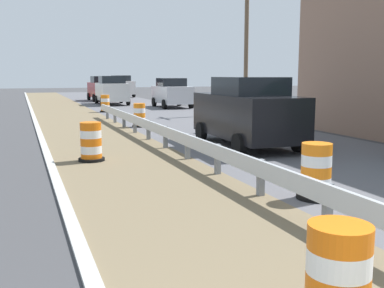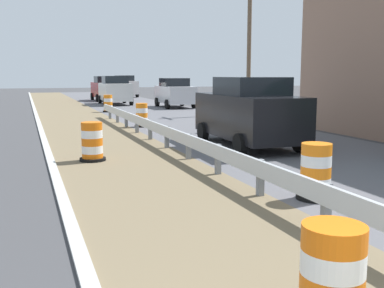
{
  "view_description": "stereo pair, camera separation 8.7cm",
  "coord_description": "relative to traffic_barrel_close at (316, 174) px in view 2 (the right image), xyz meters",
  "views": [
    {
      "loc": [
        -1.94,
        -1.05,
        2.29
      ],
      "look_at": [
        1.37,
        7.75,
        0.85
      ],
      "focal_mm": 42.67,
      "sensor_mm": 36.0,
      "label": 1
    },
    {
      "loc": [
        -1.86,
        -1.08,
        2.29
      ],
      "look_at": [
        1.37,
        7.75,
        0.85
      ],
      "focal_mm": 42.67,
      "sensor_mm": 36.0,
      "label": 2
    }
  ],
  "objects": [
    {
      "name": "traffic_barrel_close",
      "position": [
        0.0,
        0.0,
        0.0
      ],
      "size": [
        0.69,
        0.69,
        1.05
      ],
      "color": "orange",
      "rests_on": "ground"
    },
    {
      "name": "traffic_barrel_mid",
      "position": [
        -3.33,
        5.27,
        -0.0
      ],
      "size": [
        0.7,
        0.7,
        1.04
      ],
      "color": "orange",
      "rests_on": "ground"
    },
    {
      "name": "traffic_barrel_far",
      "position": [
        -0.16,
        12.6,
        -0.0
      ],
      "size": [
        0.64,
        0.64,
        1.04
      ],
      "color": "orange",
      "rests_on": "ground"
    },
    {
      "name": "traffic_barrel_farther",
      "position": [
        -0.17,
        21.15,
        0.0
      ],
      "size": [
        0.66,
        0.66,
        1.05
      ],
      "color": "orange",
      "rests_on": "ground"
    },
    {
      "name": "car_lead_near_lane",
      "position": [
        1.58,
        28.16,
        0.62
      ],
      "size": [
        2.27,
        4.56,
        2.18
      ],
      "rotation": [
        0.0,
        0.0,
        1.54
      ],
      "color": "silver",
      "rests_on": "ground"
    },
    {
      "name": "car_trailing_near_lane",
      "position": [
        4.85,
        40.06,
        0.62
      ],
      "size": [
        2.03,
        4.81,
        2.19
      ],
      "rotation": [
        0.0,
        0.0,
        -1.56
      ],
      "color": "silver",
      "rests_on": "ground"
    },
    {
      "name": "car_lead_far_lane",
      "position": [
        1.73,
        6.11,
        0.63
      ],
      "size": [
        2.27,
        4.82,
        2.21
      ],
      "rotation": [
        0.0,
        0.0,
        1.54
      ],
      "color": "black",
      "rests_on": "ground"
    },
    {
      "name": "car_mid_far_lane",
      "position": [
        4.95,
        23.62,
        0.55
      ],
      "size": [
        2.19,
        4.14,
        2.03
      ],
      "rotation": [
        0.0,
        0.0,
        -1.59
      ],
      "color": "silver",
      "rests_on": "ground"
    },
    {
      "name": "car_trailing_far_lane",
      "position": [
        1.72,
        33.63,
        0.59
      ],
      "size": [
        2.11,
        4.06,
        2.14
      ],
      "rotation": [
        0.0,
        0.0,
        1.6
      ],
      "color": "maroon",
      "rests_on": "ground"
    },
    {
      "name": "utility_pole_mid",
      "position": [
        7.18,
        16.79,
        3.34
      ],
      "size": [
        0.24,
        1.8,
        7.3
      ],
      "color": "brown",
      "rests_on": "ground"
    }
  ]
}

